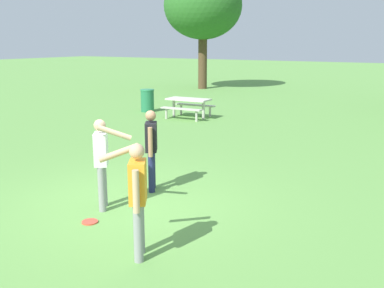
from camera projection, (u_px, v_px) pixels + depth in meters
The scene contains 8 objects.
ground_plane at pixel (132, 201), 8.44m from camera, with size 120.00×120.00×0.00m, color #609947.
person_thrower at pixel (151, 145), 8.85m from camera, with size 0.39×0.53×1.64m.
person_catcher at pixel (137, 192), 6.04m from camera, with size 0.83×0.53×1.64m.
person_bystander at pixel (102, 157), 7.85m from camera, with size 0.83×0.51×1.64m.
frisbee at pixel (90, 222), 7.43m from camera, with size 0.27×0.27×0.03m, color #E04733.
picnic_table_near at pixel (188, 104), 17.40m from camera, with size 1.77×1.50×0.77m.
trash_can_beside_table at pixel (147, 100), 19.01m from camera, with size 0.59×0.59×0.96m.
tree_tall_left at pixel (203, 6), 27.19m from camera, with size 4.80×4.80×7.12m.
Camera 1 is at (5.10, -6.24, 2.97)m, focal length 41.58 mm.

